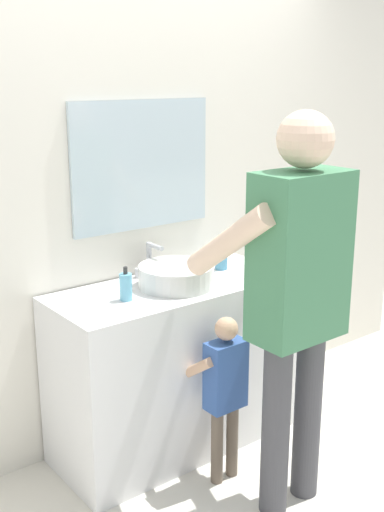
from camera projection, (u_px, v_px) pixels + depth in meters
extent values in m
plane|color=silver|center=(210.00, 467.00, 3.27)|extent=(14.00, 14.00, 0.00)
cube|color=silver|center=(137.00, 189.00, 3.38)|extent=(4.40, 0.08, 2.70)
cube|color=silver|center=(142.00, 165.00, 3.30)|extent=(0.82, 0.02, 0.66)
cube|color=white|center=(175.00, 366.00, 3.38)|extent=(1.29, 0.54, 0.90)
cylinder|color=silver|center=(176.00, 276.00, 3.23)|extent=(0.38, 0.38, 0.11)
cylinder|color=#B1B1AD|center=(176.00, 275.00, 3.22)|extent=(0.31, 0.31, 0.09)
cylinder|color=#B7BABF|center=(149.00, 259.00, 3.40)|extent=(0.03, 0.03, 0.18)
cylinder|color=#B7BABF|center=(155.00, 246.00, 3.33)|extent=(0.02, 0.12, 0.02)
cylinder|color=#B7BABF|center=(138.00, 273.00, 3.38)|extent=(0.04, 0.04, 0.05)
cylinder|color=#B7BABF|center=(160.00, 268.00, 3.46)|extent=(0.04, 0.04, 0.05)
cylinder|color=#4C8EB2|center=(221.00, 261.00, 3.52)|extent=(0.07, 0.07, 0.09)
cylinder|color=#E5387F|center=(221.00, 252.00, 3.49)|extent=(0.02, 0.02, 0.17)
cube|color=white|center=(221.00, 235.00, 3.46)|extent=(0.01, 0.02, 0.02)
cylinder|color=blue|center=(221.00, 252.00, 3.49)|extent=(0.03, 0.03, 0.17)
cube|color=white|center=(222.00, 235.00, 3.46)|extent=(0.01, 0.02, 0.02)
cylinder|color=#66B2D1|center=(126.00, 287.00, 3.03)|extent=(0.06, 0.06, 0.13)
cylinder|color=#2D2D2D|center=(125.00, 270.00, 3.00)|extent=(0.02, 0.02, 0.04)
cylinder|color=#6B5B4C|center=(217.00, 446.00, 3.11)|extent=(0.06, 0.06, 0.39)
cylinder|color=#6B5B4C|center=(232.00, 439.00, 3.17)|extent=(0.06, 0.06, 0.39)
cube|color=#33569E|center=(226.00, 375.00, 3.04)|extent=(0.20, 0.11, 0.34)
sphere|color=#D8A884|center=(226.00, 329.00, 2.97)|extent=(0.11, 0.11, 0.11)
cylinder|color=#D8A884|center=(196.00, 369.00, 3.03)|extent=(0.05, 0.24, 0.18)
cylinder|color=#D8A884|center=(230.00, 357.00, 3.16)|extent=(0.05, 0.24, 0.18)
cylinder|color=#47474C|center=(276.00, 429.00, 2.85)|extent=(0.13, 0.13, 0.83)
cylinder|color=#47474C|center=(308.00, 414.00, 2.97)|extent=(0.13, 0.13, 0.83)
cube|color=#427F56|center=(300.00, 257.00, 2.70)|extent=(0.42, 0.23, 0.72)
sphere|color=beige|center=(305.00, 139.00, 2.56)|extent=(0.23, 0.23, 0.23)
cylinder|color=beige|center=(230.00, 242.00, 2.69)|extent=(0.10, 0.50, 0.39)
cylinder|color=beige|center=(304.00, 226.00, 2.96)|extent=(0.10, 0.50, 0.39)
cylinder|color=orange|center=(273.00, 257.00, 3.16)|extent=(0.01, 0.14, 0.03)
cube|color=white|center=(263.00, 251.00, 3.21)|extent=(0.01, 0.02, 0.02)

